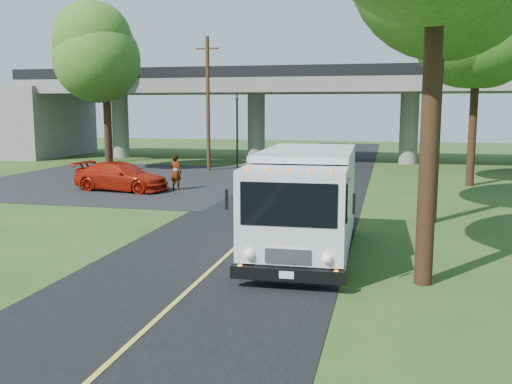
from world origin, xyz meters
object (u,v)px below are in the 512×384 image
(utility_pole, at_px, (208,103))
(tree_left_lot, at_px, (106,52))
(red_sedan, at_px, (122,176))
(pedestrian, at_px, (176,172))
(tree_right_far, at_px, (483,32))
(step_van, at_px, (305,199))
(traffic_signal, at_px, (237,123))
(tree_left_far, at_px, (108,66))

(utility_pole, relative_size, tree_left_lot, 0.86)
(red_sedan, relative_size, pedestrian, 2.73)
(tree_right_far, bearing_deg, utility_pole, 166.00)
(step_van, distance_m, red_sedan, 15.55)
(traffic_signal, height_order, pedestrian, traffic_signal)
(tree_left_far, bearing_deg, pedestrian, -51.38)
(step_van, bearing_deg, tree_left_lot, 129.00)
(tree_right_far, bearing_deg, red_sedan, -162.02)
(tree_left_lot, xyz_separation_m, pedestrian, (7.47, -7.10, -6.96))
(utility_pole, xyz_separation_m, tree_left_lot, (-6.29, -2.16, 3.31))
(tree_left_far, bearing_deg, tree_left_lot, -63.43)
(tree_left_far, distance_m, step_van, 31.64)
(tree_left_lot, xyz_separation_m, tree_left_far, (-3.00, 6.00, -0.45))
(tree_left_lot, bearing_deg, tree_right_far, -4.97)
(tree_left_far, bearing_deg, traffic_signal, -9.65)
(traffic_signal, distance_m, utility_pole, 2.86)
(step_van, relative_size, red_sedan, 1.45)
(traffic_signal, bearing_deg, red_sedan, -104.11)
(red_sedan, bearing_deg, tree_right_far, -64.39)
(traffic_signal, xyz_separation_m, pedestrian, (-0.33, -11.27, -2.26))
(utility_pole, height_order, tree_left_lot, tree_left_lot)
(tree_right_far, xyz_separation_m, pedestrian, (-15.53, -5.10, -7.36))
(utility_pole, distance_m, tree_left_far, 10.45)
(utility_pole, relative_size, tree_left_far, 0.91)
(tree_right_far, xyz_separation_m, tree_left_lot, (-23.00, 2.00, -0.40))
(step_van, bearing_deg, tree_left_far, 125.99)
(utility_pole, xyz_separation_m, tree_right_far, (16.71, -4.16, 3.71))
(tree_left_far, relative_size, red_sedan, 1.93)
(utility_pole, xyz_separation_m, red_sedan, (-1.54, -10.09, -3.85))
(tree_right_far, xyz_separation_m, step_van, (-7.01, -16.64, -6.62))
(utility_pole, xyz_separation_m, pedestrian, (1.17, -9.27, -3.66))
(red_sedan, bearing_deg, utility_pole, -1.04)
(traffic_signal, height_order, tree_left_lot, tree_left_lot)
(tree_left_lot, distance_m, red_sedan, 11.69)
(tree_left_lot, bearing_deg, utility_pole, 18.97)
(traffic_signal, height_order, tree_right_far, tree_right_far)
(traffic_signal, distance_m, tree_left_far, 11.75)
(red_sedan, bearing_deg, tree_left_lot, 38.61)
(utility_pole, bearing_deg, tree_right_far, -14.00)
(traffic_signal, bearing_deg, tree_left_lot, -151.89)
(traffic_signal, bearing_deg, tree_left_far, 170.35)
(tree_right_far, distance_m, step_van, 19.23)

